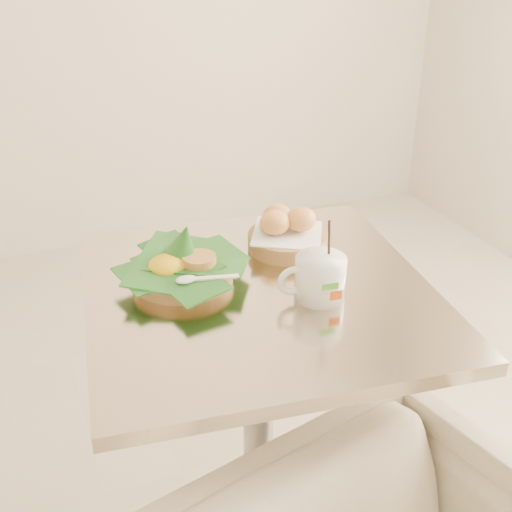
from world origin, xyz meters
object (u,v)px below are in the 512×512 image
object	(u,v)px
rice_basket	(182,264)
coffee_mug	(319,277)
cafe_table	(259,374)
bread_basket	(286,232)

from	to	relation	value
rice_basket	coffee_mug	bearing A→B (deg)	-35.65
cafe_table	coffee_mug	bearing A→B (deg)	-36.51
coffee_mug	cafe_table	bearing A→B (deg)	143.49
rice_basket	bread_basket	size ratio (longest dim) A/B	1.27
cafe_table	rice_basket	size ratio (longest dim) A/B	2.91
rice_basket	bread_basket	distance (m)	0.27
bread_basket	coffee_mug	size ratio (longest dim) A/B	1.19
cafe_table	rice_basket	world-z (taller)	rice_basket
bread_basket	coffee_mug	world-z (taller)	coffee_mug
rice_basket	bread_basket	bearing A→B (deg)	11.97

